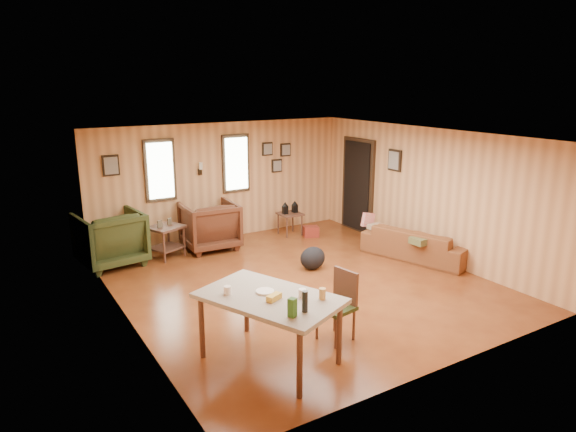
% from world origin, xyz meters
% --- Properties ---
extents(room, '(5.54, 6.04, 2.44)m').
position_xyz_m(room, '(0.17, 0.27, 1.21)').
color(room, brown).
rests_on(room, ground).
extents(sofa, '(1.16, 2.06, 0.78)m').
position_xyz_m(sofa, '(2.51, -0.08, 0.39)').
color(sofa, brown).
rests_on(sofa, ground).
extents(recliner_brown, '(1.05, 0.99, 1.02)m').
position_xyz_m(recliner_brown, '(-0.54, 2.46, 0.51)').
color(recliner_brown, '#4C2616').
rests_on(recliner_brown, ground).
extents(recliner_green, '(1.17, 1.11, 1.08)m').
position_xyz_m(recliner_green, '(-2.42, 2.51, 0.54)').
color(recliner_green, '#2D3819').
rests_on(recliner_green, ground).
extents(end_table, '(0.75, 0.72, 0.74)m').
position_xyz_m(end_table, '(-1.45, 2.39, 0.42)').
color(end_table, brown).
rests_on(end_table, ground).
extents(side_table, '(0.46, 0.46, 0.74)m').
position_xyz_m(side_table, '(1.28, 2.42, 0.50)').
color(side_table, brown).
rests_on(side_table, ground).
extents(cooler, '(0.37, 0.32, 0.22)m').
position_xyz_m(cooler, '(1.59, 2.07, 0.11)').
color(cooler, maroon).
rests_on(cooler, ground).
extents(backpack, '(0.54, 0.46, 0.40)m').
position_xyz_m(backpack, '(0.54, 0.45, 0.20)').
color(backpack, black).
rests_on(backpack, ground).
extents(sofa_pillows, '(0.45, 1.54, 0.32)m').
position_xyz_m(sofa_pillows, '(2.22, 0.20, 0.49)').
color(sofa_pillows, brown).
rests_on(sofa_pillows, sofa).
extents(dining_table, '(1.53, 1.86, 1.06)m').
position_xyz_m(dining_table, '(-1.59, -1.83, 0.75)').
color(dining_table, gray).
rests_on(dining_table, ground).
extents(dining_chair, '(0.48, 0.48, 0.90)m').
position_xyz_m(dining_chair, '(-0.57, -1.79, 0.51)').
color(dining_chair, '#2D3819').
rests_on(dining_chair, ground).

